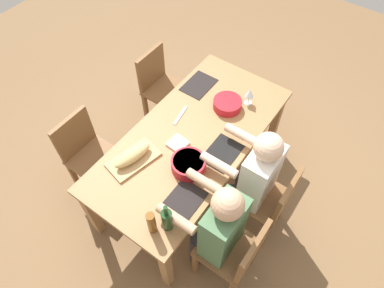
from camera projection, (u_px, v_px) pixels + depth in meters
name	position (u px, v px, depth m)	size (l,w,h in m)	color
ground_plane	(192.00, 181.00, 3.40)	(8.00, 8.00, 0.00)	brown
dining_table	(192.00, 142.00, 2.87)	(1.89, 0.91, 0.74)	#9E7044
chair_far_left	(87.00, 151.00, 3.02)	(0.40, 0.40, 0.85)	brown
chair_far_right	(160.00, 84.00, 3.52)	(0.40, 0.40, 0.85)	brown
chair_near_left	(237.00, 252.00, 2.49)	(0.40, 0.40, 0.85)	brown
diner_near_left	(218.00, 227.00, 2.38)	(0.41, 0.53, 1.20)	#2D2D38
chair_near_center	(271.00, 200.00, 2.74)	(0.40, 0.40, 0.85)	brown
diner_near_center	(254.00, 175.00, 2.63)	(0.41, 0.53, 1.20)	#2D2D38
serving_bowl_pasta	(188.00, 164.00, 2.57)	(0.26, 0.26, 0.10)	#B21923
serving_bowl_salad	(227.00, 104.00, 2.95)	(0.25, 0.25, 0.08)	#B21923
cutting_board	(133.00, 159.00, 2.65)	(0.40, 0.22, 0.02)	tan
bread_loaf	(132.00, 155.00, 2.61)	(0.32, 0.11, 0.09)	tan
wine_bottle	(167.00, 219.00, 2.25)	(0.08, 0.08, 0.29)	#193819
beer_bottle	(152.00, 223.00, 2.24)	(0.06, 0.06, 0.22)	brown
wine_glass	(250.00, 94.00, 2.93)	(0.08, 0.08, 0.17)	silver
placemat_far_right	(199.00, 85.00, 3.15)	(0.32, 0.23, 0.01)	black
placemat_near_left	(183.00, 201.00, 2.45)	(0.32, 0.23, 0.01)	black
placemat_near_center	(222.00, 153.00, 2.70)	(0.32, 0.23, 0.01)	black
carving_knife	(181.00, 115.00, 2.93)	(0.23, 0.02, 0.01)	silver
napkin_stack	(178.00, 144.00, 2.74)	(0.14, 0.14, 0.02)	white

